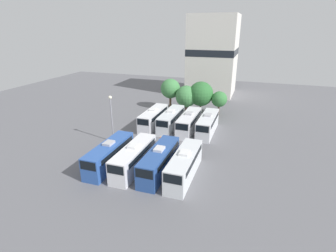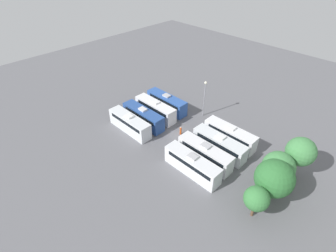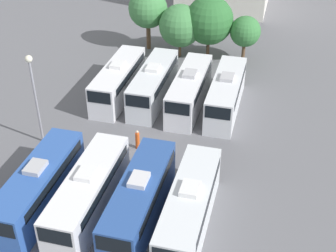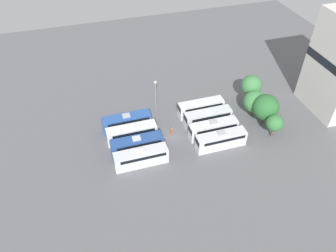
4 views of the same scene
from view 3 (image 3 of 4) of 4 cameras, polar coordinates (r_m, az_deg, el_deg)
The scene contains 15 objects.
ground_plane at distance 40.11m, azimuth -2.62°, elevation -2.91°, with size 122.94×122.94×0.00m, color slate.
bus_0 at distance 34.82m, azimuth -15.42°, elevation -7.01°, with size 2.59×10.25×3.67m.
bus_1 at distance 33.54m, azimuth -9.63°, elevation -7.91°, with size 2.59×10.25×3.67m.
bus_2 at distance 32.64m, azimuth -3.46°, elevation -8.78°, with size 2.59×10.25×3.67m.
bus_3 at distance 31.95m, azimuth 2.63°, elevation -9.86°, with size 2.59×10.25×3.67m.
bus_4 at distance 47.39m, azimuth -6.06°, elevation 5.64°, with size 2.59×10.25×3.67m.
bus_5 at distance 46.53m, azimuth -1.79°, elevation 5.27°, with size 2.59×10.25×3.67m.
bus_6 at distance 45.46m, azimuth 2.64°, elevation 4.53°, with size 2.59×10.25×3.67m.
bus_7 at distance 45.13m, azimuth 7.10°, elevation 4.06°, with size 2.59×10.25×3.67m.
worker_person at distance 39.88m, azimuth -3.74°, elevation -1.72°, with size 0.36×0.36×1.78m.
light_pole at distance 39.76m, azimuth -16.08°, elevation 4.76°, with size 0.60×0.60×8.21m.
tree_0 at distance 56.83m, azimuth -2.47°, elevation 14.08°, with size 4.61×4.61×7.34m.
tree_1 at distance 55.09m, azimuth 1.50°, elevation 12.12°, with size 4.94×4.94×6.26m.
tree_2 at distance 55.01m, azimuth 5.05°, elevation 12.70°, with size 5.57×5.57×7.23m.
tree_3 at distance 54.66m, azimuth 9.40°, elevation 11.29°, with size 3.50×3.50×5.36m.
Camera 3 is at (9.89, -30.85, 23.65)m, focal length 50.00 mm.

